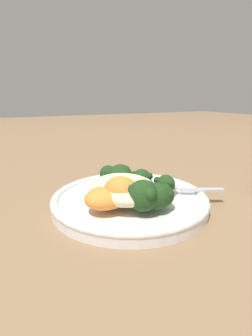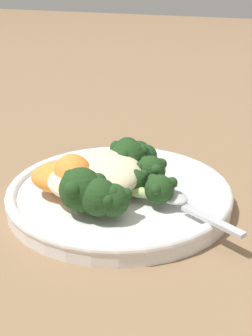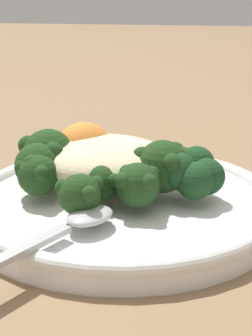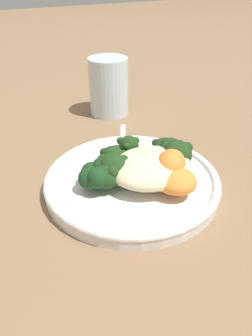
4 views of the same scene
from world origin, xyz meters
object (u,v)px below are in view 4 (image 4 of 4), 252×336
at_px(quinoa_mound, 151,168).
at_px(broccoli_stalk_1, 168,154).
at_px(broccoli_stalk_6, 116,169).
at_px(spoon, 123,146).
at_px(broccoli_stalk_3, 133,152).
at_px(sweet_potato_chunk_2, 171,166).
at_px(plate, 132,181).
at_px(sweet_potato_chunk_1, 145,176).
at_px(broccoli_stalk_7, 115,177).
at_px(sweet_potato_chunk_0, 172,178).
at_px(kale_tuft, 97,175).
at_px(water_glass, 109,87).
at_px(broccoli_stalk_4, 138,164).
at_px(broccoli_stalk_2, 161,155).
at_px(broccoli_stalk_5, 118,160).
at_px(broccoli_stalk_0, 173,159).

xyz_separation_m(quinoa_mound, broccoli_stalk_1, (-0.04, -0.02, -0.00)).
height_order(broccoli_stalk_6, spoon, broccoli_stalk_6).
bearing_deg(broccoli_stalk_3, sweet_potato_chunk_2, -159.78).
bearing_deg(plate, sweet_potato_chunk_1, 98.73).
height_order(broccoli_stalk_7, sweet_potato_chunk_0, broccoli_stalk_7).
xyz_separation_m(broccoli_stalk_7, spoon, (-0.05, -0.09, -0.01)).
bearing_deg(quinoa_mound, kale_tuft, -14.74).
distance_m(broccoli_stalk_1, kale_tuft, 0.11).
bearing_deg(water_glass, broccoli_stalk_4, 74.74).
relative_size(broccoli_stalk_1, broccoli_stalk_2, 0.99).
height_order(broccoli_stalk_2, broccoli_stalk_5, same).
bearing_deg(quinoa_mound, sweet_potato_chunk_1, 31.16).
relative_size(broccoli_stalk_2, sweet_potato_chunk_2, 1.61).
height_order(broccoli_stalk_3, kale_tuft, kale_tuft).
xyz_separation_m(broccoli_stalk_2, broccoli_stalk_6, (0.08, 0.01, 0.01)).
xyz_separation_m(broccoli_stalk_0, broccoli_stalk_2, (0.00, -0.02, -0.01)).
height_order(plate, broccoli_stalk_5, broccoli_stalk_5).
xyz_separation_m(broccoli_stalk_1, kale_tuft, (0.11, 0.00, 0.00)).
height_order(broccoli_stalk_5, spoon, broccoli_stalk_5).
bearing_deg(sweet_potato_chunk_2, broccoli_stalk_3, -74.47).
height_order(broccoli_stalk_1, sweet_potato_chunk_1, broccoli_stalk_1).
height_order(broccoli_stalk_4, broccoli_stalk_5, broccoli_stalk_5).
bearing_deg(broccoli_stalk_7, quinoa_mound, -166.50).
height_order(broccoli_stalk_1, broccoli_stalk_3, broccoli_stalk_1).
bearing_deg(broccoli_stalk_0, broccoli_stalk_1, 55.98).
relative_size(broccoli_stalk_4, broccoli_stalk_7, 0.87).
distance_m(broccoli_stalk_7, sweet_potato_chunk_0, 0.07).
xyz_separation_m(plate, spoon, (-0.02, -0.07, 0.01)).
xyz_separation_m(broccoli_stalk_2, spoon, (0.03, -0.07, -0.01)).
xyz_separation_m(broccoli_stalk_3, kale_tuft, (0.07, 0.04, 0.00)).
height_order(broccoli_stalk_1, kale_tuft, broccoli_stalk_1).
bearing_deg(quinoa_mound, water_glass, -102.48).
bearing_deg(sweet_potato_chunk_0, quinoa_mound, -66.31).
distance_m(plate, sweet_potato_chunk_1, 0.04).
bearing_deg(broccoli_stalk_4, plate, 106.56).
bearing_deg(broccoli_stalk_6, broccoli_stalk_0, -154.44).
height_order(sweet_potato_chunk_1, kale_tuft, kale_tuft).
relative_size(broccoli_stalk_6, broccoli_stalk_7, 0.81).
relative_size(kale_tuft, water_glass, 0.45).
xyz_separation_m(broccoli_stalk_6, sweet_potato_chunk_0, (-0.06, 0.05, -0.00)).
height_order(broccoli_stalk_1, broccoli_stalk_5, broccoli_stalk_1).
bearing_deg(spoon, broccoli_stalk_7, 175.89).
xyz_separation_m(broccoli_stalk_1, spoon, (0.04, -0.07, -0.01)).
bearing_deg(broccoli_stalk_3, quinoa_mound, -177.30).
bearing_deg(broccoli_stalk_3, broccoli_stalk_6, 135.40).
distance_m(broccoli_stalk_1, broccoli_stalk_7, 0.09).
bearing_deg(broccoli_stalk_2, sweet_potato_chunk_0, -156.30).
xyz_separation_m(sweet_potato_chunk_2, water_glass, (-0.04, -0.29, 0.01)).
xyz_separation_m(broccoli_stalk_3, broccoli_stalk_7, (0.05, 0.05, 0.00)).
xyz_separation_m(broccoli_stalk_2, broccoli_stalk_5, (0.06, -0.01, 0.00)).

